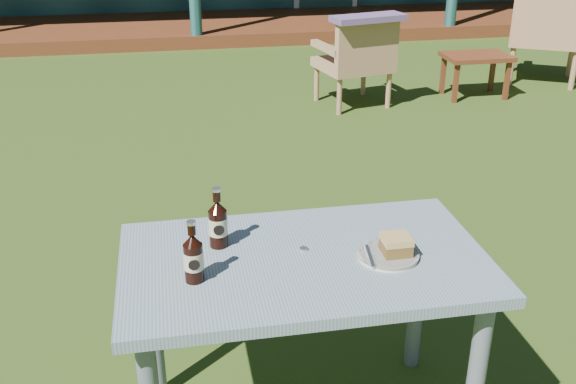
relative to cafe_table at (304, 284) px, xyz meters
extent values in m
plane|color=#334916|center=(0.00, 1.60, -0.62)|extent=(80.00, 80.00, 0.00)
cube|color=#5A2B15|center=(0.00, 7.20, -0.54)|extent=(15.00, 1.80, 0.16)
cube|color=gray|center=(0.00, 0.00, 0.08)|extent=(1.20, 0.70, 0.04)
cylinder|color=slate|center=(0.52, -0.27, -0.28)|extent=(0.06, 0.06, 0.68)
cylinder|color=slate|center=(-0.52, 0.27, -0.28)|extent=(0.06, 0.06, 0.68)
cylinder|color=slate|center=(0.52, 0.27, -0.28)|extent=(0.06, 0.06, 0.68)
cylinder|color=silver|center=(0.27, -0.05, 0.11)|extent=(0.20, 0.20, 0.01)
cylinder|color=olive|center=(0.27, -0.05, 0.11)|extent=(0.20, 0.20, 0.00)
cube|color=brown|center=(0.29, -0.05, 0.14)|extent=(0.09, 0.08, 0.04)
cube|color=tan|center=(0.29, -0.05, 0.17)|extent=(0.09, 0.09, 0.02)
cube|color=silver|center=(0.20, -0.06, 0.12)|extent=(0.03, 0.14, 0.00)
cylinder|color=black|center=(-0.27, 0.13, 0.17)|extent=(0.06, 0.06, 0.13)
cone|color=black|center=(-0.27, 0.13, 0.25)|extent=(0.06, 0.06, 0.04)
cylinder|color=black|center=(-0.27, 0.13, 0.29)|extent=(0.03, 0.03, 0.04)
cylinder|color=silver|center=(-0.27, 0.13, 0.31)|extent=(0.03, 0.03, 0.01)
cylinder|color=#C6C08C|center=(-0.27, 0.13, 0.18)|extent=(0.06, 0.06, 0.06)
cylinder|color=black|center=(-0.27, 0.10, 0.18)|extent=(0.04, 0.00, 0.04)
cylinder|color=black|center=(-0.36, -0.08, 0.16)|extent=(0.06, 0.06, 0.13)
cone|color=black|center=(-0.36, -0.08, 0.24)|extent=(0.06, 0.06, 0.03)
cylinder|color=black|center=(-0.36, -0.08, 0.28)|extent=(0.03, 0.03, 0.03)
cylinder|color=silver|center=(-0.36, -0.08, 0.30)|extent=(0.03, 0.03, 0.01)
cylinder|color=#C6C08C|center=(-0.36, -0.08, 0.17)|extent=(0.06, 0.06, 0.06)
cylinder|color=black|center=(-0.36, -0.11, 0.17)|extent=(0.03, 0.00, 0.03)
cylinder|color=silver|center=(0.01, 0.05, 0.11)|extent=(0.03, 0.03, 0.01)
cube|color=#AA7A55|center=(1.24, 3.84, -0.26)|extent=(0.69, 0.66, 0.08)
cube|color=#AA7A55|center=(1.29, 3.61, -0.02)|extent=(0.58, 0.20, 0.38)
cube|color=#AA7A55|center=(1.49, 3.92, -0.09)|extent=(0.18, 0.51, 0.05)
cube|color=#AA7A55|center=(0.98, 3.80, -0.09)|extent=(0.18, 0.51, 0.05)
cylinder|color=#AA7A55|center=(1.43, 4.12, -0.46)|extent=(0.05, 0.05, 0.32)
cylinder|color=#AA7A55|center=(0.95, 4.01, -0.46)|extent=(0.05, 0.05, 0.32)
cylinder|color=#AA7A55|center=(1.53, 3.67, -0.46)|extent=(0.05, 0.05, 0.32)
cylinder|color=#AA7A55|center=(1.05, 3.56, -0.46)|extent=(0.05, 0.05, 0.32)
cube|color=#AA7A55|center=(3.34, 4.27, -0.19)|extent=(0.91, 0.89, 0.10)
cube|color=#AA7A55|center=(3.21, 4.03, 0.08)|extent=(0.64, 0.40, 0.45)
cube|color=#AA7A55|center=(3.08, 4.44, 0.01)|extent=(0.35, 0.56, 0.06)
cylinder|color=#AA7A55|center=(3.72, 4.37, -0.43)|extent=(0.05, 0.05, 0.38)
cylinder|color=#AA7A55|center=(3.22, 4.65, -0.43)|extent=(0.05, 0.05, 0.38)
cylinder|color=#AA7A55|center=(3.47, 3.90, -0.43)|extent=(0.05, 0.05, 0.38)
cylinder|color=#AA7A55|center=(2.96, 4.18, -0.43)|extent=(0.05, 0.05, 0.38)
cube|color=#644A74|center=(1.29, 3.61, 0.19)|extent=(0.67, 0.37, 0.05)
cube|color=#5A2B15|center=(2.43, 3.86, -0.24)|extent=(0.60, 0.40, 0.04)
cube|color=#5A2B15|center=(2.18, 3.71, -0.44)|extent=(0.04, 0.04, 0.36)
cube|color=#5A2B15|center=(2.68, 3.71, -0.44)|extent=(0.04, 0.04, 0.36)
cube|color=#5A2B15|center=(2.18, 4.01, -0.44)|extent=(0.04, 0.04, 0.36)
cube|color=#5A2B15|center=(2.68, 4.01, -0.44)|extent=(0.04, 0.04, 0.36)
camera|label=1|loc=(-0.40, -1.87, 1.22)|focal=42.00mm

